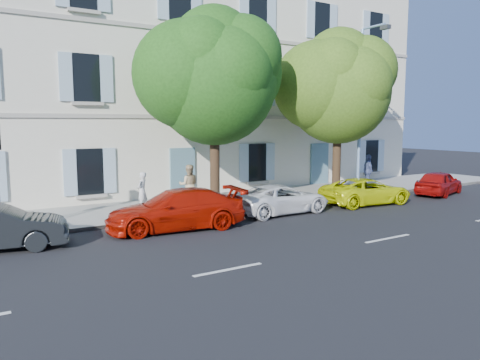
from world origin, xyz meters
TOP-DOWN VIEW (x-y plane):
  - ground at (0.00, 0.00)m, footprint 90.00×90.00m
  - sidewalk at (0.00, 4.45)m, footprint 36.00×4.50m
  - kerb at (0.00, 2.28)m, footprint 36.00×0.16m
  - building at (0.00, 10.20)m, footprint 28.00×7.00m
  - car_red_coupe at (-5.20, 0.87)m, footprint 5.08×2.63m
  - car_white_coupe at (-0.34, 1.26)m, footprint 4.29×2.01m
  - car_yellow_supercar at (4.26, 0.86)m, footprint 4.51×2.42m
  - car_red_hatchback at (9.56, 0.80)m, footprint 3.99×2.52m
  - tree_left at (-2.23, 3.38)m, footprint 5.21×5.21m
  - tree_right at (4.75, 3.32)m, footprint 5.11×5.11m
  - street_lamp at (5.79, 2.67)m, footprint 0.28×1.73m
  - pedestrian_a at (-5.16, 4.27)m, footprint 0.67×0.66m
  - pedestrian_b at (-3.04, 4.25)m, footprint 1.06×0.98m
  - pedestrian_c at (7.90, 4.08)m, footprint 0.85×1.15m

SIDE VIEW (x-z plane):
  - ground at x=0.00m, z-range 0.00..0.00m
  - sidewalk at x=0.00m, z-range 0.00..0.15m
  - kerb at x=0.00m, z-range 0.00..0.16m
  - car_white_coupe at x=-0.34m, z-range 0.00..1.19m
  - car_yellow_supercar at x=4.26m, z-range 0.00..1.20m
  - car_red_hatchback at x=9.56m, z-range 0.00..1.27m
  - car_red_coupe at x=-5.20m, z-range 0.00..1.41m
  - pedestrian_a at x=-5.16m, z-range 0.15..1.71m
  - pedestrian_b at x=-3.04m, z-range 0.15..1.92m
  - pedestrian_c at x=7.90m, z-range 0.15..1.96m
  - street_lamp at x=5.79m, z-range 0.69..8.85m
  - tree_right at x=4.75m, z-range 1.26..9.13m
  - tree_left at x=-2.23m, z-range 1.31..9.39m
  - building at x=0.00m, z-range 0.00..12.00m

